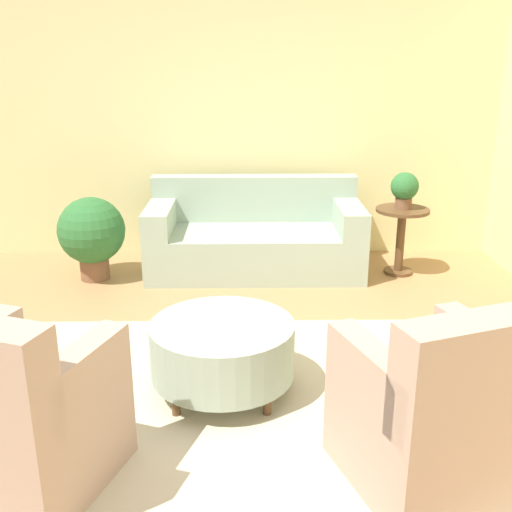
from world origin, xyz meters
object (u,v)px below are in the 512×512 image
armchair_right (439,415)px  potted_plant_on_side_table (404,188)px  potted_plant_floor (92,233)px  ottoman_table (223,349)px  couch (255,238)px  armchair_left (15,418)px  side_table (401,230)px

armchair_right → potted_plant_on_side_table: bearing=79.5°
armchair_right → potted_plant_floor: (-2.31, 2.86, 0.06)m
armchair_right → ottoman_table: bearing=140.8°
potted_plant_on_side_table → couch: bearing=174.5°
potted_plant_floor → armchair_left: bearing=-83.2°
armchair_right → potted_plant_on_side_table: (0.55, 2.98, 0.44)m
armchair_left → armchair_right: 1.97m
side_table → potted_plant_on_side_table: bearing=-63.4°
couch → armchair_right: 3.21m
couch → side_table: bearing=-5.5°
couch → armchair_right: bearing=-75.2°
couch → potted_plant_on_side_table: potted_plant_on_side_table is taller
side_table → potted_plant_floor: (-2.87, -0.11, 0.02)m
ottoman_table → potted_plant_floor: (-1.27, 2.01, 0.15)m
armchair_left → potted_plant_floor: (-0.34, 2.86, 0.06)m
ottoman_table → couch: bearing=84.4°
potted_plant_on_side_table → armchair_left: bearing=-130.3°
couch → potted_plant_on_side_table: bearing=-5.5°
armchair_left → ottoman_table: size_ratio=1.11×
couch → armchair_left: size_ratio=2.08×
ottoman_table → armchair_left: bearing=-137.5°
couch → ottoman_table: couch is taller
armchair_right → potted_plant_on_side_table: 3.06m
potted_plant_on_side_table → ottoman_table: bearing=-126.9°
armchair_right → side_table: armchair_right is taller
couch → armchair_left: 3.31m
couch → potted_plant_on_side_table: size_ratio=5.95×
ottoman_table → potted_plant_on_side_table: potted_plant_on_side_table is taller
armchair_left → side_table: bearing=49.7°
side_table → potted_plant_on_side_table: (0.00, -0.00, 0.40)m
armchair_left → ottoman_table: (0.93, 0.85, -0.09)m
armchair_right → potted_plant_on_side_table: potted_plant_on_side_table is taller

